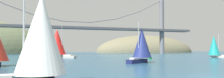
# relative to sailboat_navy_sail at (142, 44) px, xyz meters

# --- Properties ---
(ground_plane) EXTENTS (360.00, 360.00, 0.00)m
(ground_plane) POSITION_rel_sailboat_navy_sail_xyz_m (-3.05, -23.40, -4.12)
(ground_plane) COLOR navy
(headland_right) EXTENTS (80.33, 44.00, 26.92)m
(headland_right) POSITION_rel_sailboat_navy_sail_xyz_m (56.95, 111.60, -4.12)
(headland_right) COLOR #6B664C
(headland_right) RESTS_ON ground_plane
(suspension_bridge) EXTENTS (137.75, 6.00, 32.78)m
(suspension_bridge) POSITION_rel_sailboat_navy_sail_xyz_m (-3.05, 71.60, 10.87)
(suspension_bridge) COLOR slate
(suspension_bridge) RESTS_ON ground_plane
(sailboat_navy_sail) EXTENTS (7.48, 6.12, 8.93)m
(sailboat_navy_sail) POSITION_rel_sailboat_navy_sail_xyz_m (0.00, 0.00, 0.00)
(sailboat_navy_sail) COLOR #191E4C
(sailboat_navy_sail) RESTS_ON ground_plane
(sailboat_white_mainsail) EXTENTS (7.67, 4.64, 8.37)m
(sailboat_white_mainsail) POSITION_rel_sailboat_navy_sail_xyz_m (-21.00, -23.33, 0.08)
(sailboat_white_mainsail) COLOR black
(sailboat_white_mainsail) RESTS_ON ground_plane
(sailboat_red_spinnaker) EXTENTS (10.42, 8.89, 11.06)m
(sailboat_red_spinnaker) POSITION_rel_sailboat_navy_sail_xyz_m (-16.27, 30.17, 0.95)
(sailboat_red_spinnaker) COLOR #B7B2A8
(sailboat_red_spinnaker) RESTS_ON ground_plane
(sailboat_teal_sail) EXTENTS (7.17, 7.47, 8.20)m
(sailboat_teal_sail) POSITION_rel_sailboat_navy_sail_xyz_m (35.73, 16.76, -0.19)
(sailboat_teal_sail) COLOR #B7B2A8
(sailboat_teal_sail) RESTS_ON ground_plane
(channel_buoy) EXTENTS (1.10, 1.10, 2.64)m
(channel_buoy) POSITION_rel_sailboat_navy_sail_xyz_m (10.10, 15.33, -3.75)
(channel_buoy) COLOR green
(channel_buoy) RESTS_ON ground_plane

